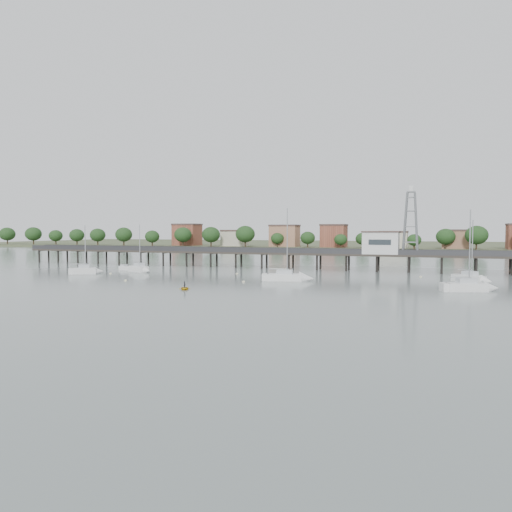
{
  "coord_description": "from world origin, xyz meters",
  "views": [
    {
      "loc": [
        37.11,
        -57.88,
        9.57
      ],
      "look_at": [
        0.86,
        42.0,
        4.0
      ],
      "focal_mm": 35.0,
      "sensor_mm": 36.0,
      "label": 1
    }
  ],
  "objects_px": {
    "sailboat_d": "(474,287)",
    "white_tender": "(126,268)",
    "lattice_tower": "(411,223)",
    "sailboat_c": "(292,277)",
    "pier": "(277,253)",
    "sailboat_e": "(475,279)",
    "sailboat_b": "(142,269)",
    "sailboat_a": "(88,271)",
    "yellow_dinghy": "(185,289)"
  },
  "relations": [
    {
      "from": "sailboat_c",
      "to": "sailboat_a",
      "type": "bearing_deg",
      "value": 170.66
    },
    {
      "from": "white_tender",
      "to": "yellow_dinghy",
      "type": "height_order",
      "value": "yellow_dinghy"
    },
    {
      "from": "sailboat_e",
      "to": "sailboat_c",
      "type": "xyz_separation_m",
      "value": [
        -32.03,
        -7.88,
        -0.01
      ]
    },
    {
      "from": "pier",
      "to": "sailboat_c",
      "type": "xyz_separation_m",
      "value": [
        11.7,
        -27.78,
        -3.16
      ]
    },
    {
      "from": "sailboat_a",
      "to": "white_tender",
      "type": "bearing_deg",
      "value": 43.17
    },
    {
      "from": "lattice_tower",
      "to": "sailboat_a",
      "type": "xyz_separation_m",
      "value": [
        -65.89,
        -28.34,
        -10.45
      ]
    },
    {
      "from": "yellow_dinghy",
      "to": "sailboat_b",
      "type": "bearing_deg",
      "value": 106.76
    },
    {
      "from": "pier",
      "to": "sailboat_e",
      "type": "height_order",
      "value": "sailboat_e"
    },
    {
      "from": "sailboat_e",
      "to": "white_tender",
      "type": "xyz_separation_m",
      "value": [
        -76.31,
        3.01,
        -0.2
      ]
    },
    {
      "from": "sailboat_d",
      "to": "yellow_dinghy",
      "type": "distance_m",
      "value": 45.71
    },
    {
      "from": "yellow_dinghy",
      "to": "sailboat_a",
      "type": "bearing_deg",
      "value": 124.05
    },
    {
      "from": "sailboat_d",
      "to": "sailboat_b",
      "type": "xyz_separation_m",
      "value": [
        -68.45,
        12.36,
        0.01
      ]
    },
    {
      "from": "sailboat_c",
      "to": "white_tender",
      "type": "relative_size",
      "value": 3.67
    },
    {
      "from": "sailboat_e",
      "to": "sailboat_a",
      "type": "xyz_separation_m",
      "value": [
        -78.12,
        -8.44,
        0.0
      ]
    },
    {
      "from": "sailboat_d",
      "to": "white_tender",
      "type": "bearing_deg",
      "value": 147.84
    },
    {
      "from": "lattice_tower",
      "to": "sailboat_c",
      "type": "height_order",
      "value": "lattice_tower"
    },
    {
      "from": "pier",
      "to": "sailboat_a",
      "type": "bearing_deg",
      "value": -140.51
    },
    {
      "from": "sailboat_c",
      "to": "sailboat_d",
      "type": "relative_size",
      "value": 1.08
    },
    {
      "from": "white_tender",
      "to": "sailboat_a",
      "type": "bearing_deg",
      "value": -88.63
    },
    {
      "from": "yellow_dinghy",
      "to": "sailboat_e",
      "type": "bearing_deg",
      "value": 4.26
    },
    {
      "from": "sailboat_a",
      "to": "sailboat_d",
      "type": "xyz_separation_m",
      "value": [
        77.17,
        -5.0,
        -0.01
      ]
    },
    {
      "from": "lattice_tower",
      "to": "sailboat_d",
      "type": "bearing_deg",
      "value": -71.31
    },
    {
      "from": "lattice_tower",
      "to": "sailboat_c",
      "type": "relative_size",
      "value": 1.07
    },
    {
      "from": "sailboat_e",
      "to": "yellow_dinghy",
      "type": "relative_size",
      "value": 4.41
    },
    {
      "from": "lattice_tower",
      "to": "sailboat_b",
      "type": "distance_m",
      "value": 61.79
    },
    {
      "from": "white_tender",
      "to": "yellow_dinghy",
      "type": "bearing_deg",
      "value": -33.08
    },
    {
      "from": "sailboat_a",
      "to": "yellow_dinghy",
      "type": "distance_m",
      "value": 38.34
    },
    {
      "from": "sailboat_d",
      "to": "yellow_dinghy",
      "type": "height_order",
      "value": "sailboat_d"
    },
    {
      "from": "sailboat_e",
      "to": "yellow_dinghy",
      "type": "distance_m",
      "value": 52.14
    },
    {
      "from": "sailboat_e",
      "to": "white_tender",
      "type": "distance_m",
      "value": 76.37
    },
    {
      "from": "sailboat_d",
      "to": "pier",
      "type": "bearing_deg",
      "value": 122.22
    },
    {
      "from": "sailboat_d",
      "to": "yellow_dinghy",
      "type": "relative_size",
      "value": 4.96
    },
    {
      "from": "pier",
      "to": "sailboat_b",
      "type": "bearing_deg",
      "value": -140.76
    },
    {
      "from": "lattice_tower",
      "to": "white_tender",
      "type": "relative_size",
      "value": 3.93
    },
    {
      "from": "lattice_tower",
      "to": "sailboat_e",
      "type": "bearing_deg",
      "value": -58.42
    },
    {
      "from": "sailboat_e",
      "to": "yellow_dinghy",
      "type": "height_order",
      "value": "sailboat_e"
    },
    {
      "from": "lattice_tower",
      "to": "white_tender",
      "type": "bearing_deg",
      "value": -165.24
    },
    {
      "from": "pier",
      "to": "lattice_tower",
      "type": "xyz_separation_m",
      "value": [
        31.5,
        0.0,
        7.31
      ]
    },
    {
      "from": "lattice_tower",
      "to": "yellow_dinghy",
      "type": "bearing_deg",
      "value": -124.6
    },
    {
      "from": "lattice_tower",
      "to": "yellow_dinghy",
      "type": "height_order",
      "value": "lattice_tower"
    },
    {
      "from": "sailboat_c",
      "to": "yellow_dinghy",
      "type": "bearing_deg",
      "value": -133.31
    },
    {
      "from": "sailboat_a",
      "to": "yellow_dinghy",
      "type": "relative_size",
      "value": 4.1
    },
    {
      "from": "lattice_tower",
      "to": "sailboat_b",
      "type": "bearing_deg",
      "value": -159.86
    },
    {
      "from": "sailboat_b",
      "to": "white_tender",
      "type": "height_order",
      "value": "sailboat_b"
    },
    {
      "from": "sailboat_c",
      "to": "yellow_dinghy",
      "type": "relative_size",
      "value": 5.34
    },
    {
      "from": "sailboat_b",
      "to": "white_tender",
      "type": "relative_size",
      "value": 2.87
    },
    {
      "from": "sailboat_c",
      "to": "white_tender",
      "type": "bearing_deg",
      "value": 156.14
    },
    {
      "from": "pier",
      "to": "sailboat_a",
      "type": "relative_size",
      "value": 13.5
    },
    {
      "from": "lattice_tower",
      "to": "sailboat_d",
      "type": "height_order",
      "value": "lattice_tower"
    },
    {
      "from": "sailboat_e",
      "to": "sailboat_b",
      "type": "distance_m",
      "value": 69.41
    }
  ]
}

